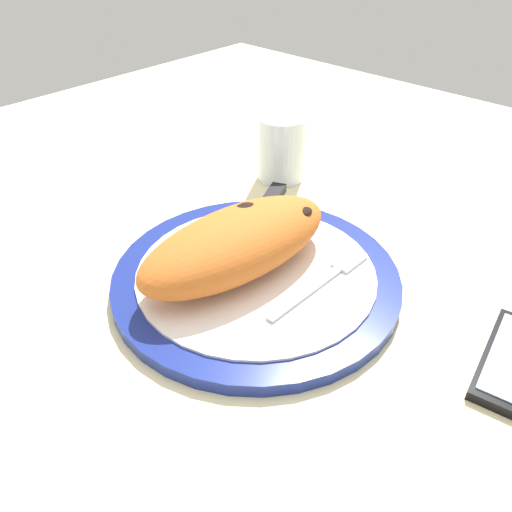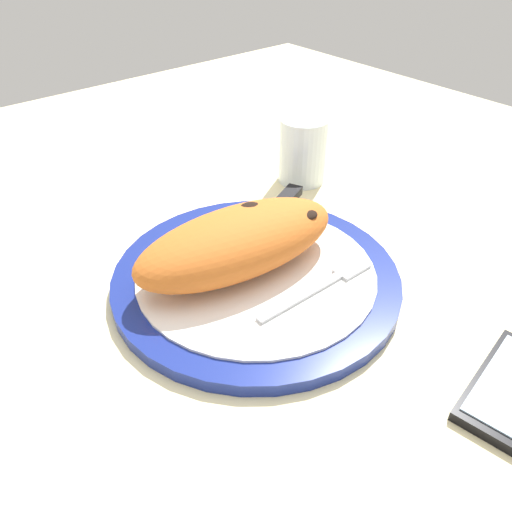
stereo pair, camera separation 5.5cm
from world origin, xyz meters
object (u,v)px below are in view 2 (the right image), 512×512
Objects in this scene: calzone at (238,242)px; water_glass at (302,154)px; knife at (272,216)px; fork at (325,283)px; plate at (256,277)px.

water_glass is at bearing 29.58° from calzone.
knife is at bearing -149.01° from water_glass.
calzone reaches higher than knife.
calzone reaches higher than fork.
knife is (4.39, 13.47, 0.28)cm from fork.
knife is (9.38, 4.91, -2.77)cm from calzone.
calzone is 1.63× the size of fork.
water_glass is (17.07, 21.09, 2.15)cm from fork.
fork is 27.22cm from water_glass.
knife reaches higher than plate.
calzone is (-0.92, 1.96, 4.17)cm from plate.
plate is 10.98cm from knife.
calzone is 10.37cm from fork.
fork is at bearing -58.39° from plate.
water_glass reaches higher than fork.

